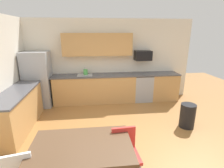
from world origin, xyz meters
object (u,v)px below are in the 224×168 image
object	(u,v)px
kettle	(86,72)
microwave	(143,55)
refrigerator	(38,79)
oven_range	(142,87)
dining_table	(82,149)
trash_bin	(187,116)
chair_near_table	(125,151)

from	to	relation	value
kettle	microwave	bearing A→B (deg)	1.50
refrigerator	oven_range	bearing A→B (deg)	1.36
refrigerator	oven_range	world-z (taller)	refrigerator
dining_table	trash_bin	xyz separation A→B (m)	(2.47, 1.54, -0.41)
refrigerator	oven_range	size ratio (longest dim) A/B	1.89
oven_range	chair_near_table	world-z (taller)	oven_range
refrigerator	chair_near_table	size ratio (longest dim) A/B	2.02
refrigerator	kettle	world-z (taller)	refrigerator
refrigerator	microwave	bearing A→B (deg)	3.05
refrigerator	microwave	distance (m)	3.45
chair_near_table	refrigerator	bearing A→B (deg)	124.04
oven_range	microwave	xyz separation A→B (m)	(0.00, 0.10, 1.08)
dining_table	chair_near_table	bearing A→B (deg)	13.86
kettle	chair_near_table	bearing A→B (deg)	-78.33
oven_range	dining_table	xyz separation A→B (m)	(-1.87, -3.43, 0.26)
dining_table	chair_near_table	world-z (taller)	chair_near_table
oven_range	trash_bin	xyz separation A→B (m)	(0.61, -1.90, -0.16)
trash_bin	kettle	distance (m)	3.26
oven_range	kettle	bearing A→B (deg)	178.50
dining_table	refrigerator	bearing A→B (deg)	114.27
refrigerator	chair_near_table	xyz separation A→B (m)	(2.16, -3.19, -0.35)
refrigerator	kettle	bearing A→B (deg)	5.05
refrigerator	kettle	xyz separation A→B (m)	(1.47, 0.13, 0.16)
kettle	trash_bin	bearing A→B (deg)	-37.77
microwave	kettle	xyz separation A→B (m)	(-1.91, -0.05, -0.51)
refrigerator	microwave	size ratio (longest dim) A/B	3.18
chair_near_table	dining_table	bearing A→B (deg)	-166.14
chair_near_table	kettle	xyz separation A→B (m)	(-0.69, 3.32, 0.52)
microwave	trash_bin	size ratio (longest dim) A/B	0.90
oven_range	microwave	world-z (taller)	microwave
oven_range	kettle	size ratio (longest dim) A/B	4.55
dining_table	trash_bin	bearing A→B (deg)	31.86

